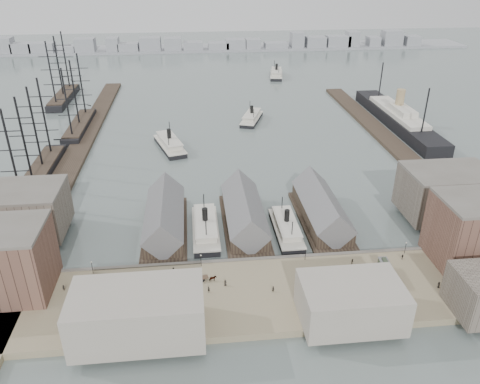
{
  "coord_description": "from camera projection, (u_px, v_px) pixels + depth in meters",
  "views": [
    {
      "loc": [
        -15.61,
        -115.9,
        81.23
      ],
      "look_at": [
        0.0,
        30.0,
        6.0
      ],
      "focal_mm": 35.0,
      "sensor_mm": 36.0,
      "label": 1
    }
  ],
  "objects": [
    {
      "name": "quay",
      "position": [
        260.0,
        295.0,
        122.94
      ],
      "size": [
        180.0,
        30.0,
        2.0
      ],
      "primitive_type": "cube",
      "color": "#807356",
      "rests_on": "ground"
    },
    {
      "name": "pedestrian_2",
      "position": [
        173.0,
        270.0,
        129.7
      ],
      "size": [
        1.1,
        0.77,
        1.56
      ],
      "primitive_type": "imported",
      "rotation": [
        0.0,
        0.0,
        2.95
      ],
      "color": "black",
      "rests_on": "quay"
    },
    {
      "name": "ferry_open_far",
      "position": [
        276.0,
        74.0,
        341.8
      ],
      "size": [
        13.46,
        29.42,
        10.13
      ],
      "rotation": [
        0.0,
        0.0,
        -0.18
      ],
      "color": "black",
      "rests_on": "ground"
    },
    {
      "name": "ferry_open_near",
      "position": [
        170.0,
        144.0,
        216.39
      ],
      "size": [
        16.47,
        29.73,
        10.17
      ],
      "rotation": [
        0.0,
        0.0,
        0.3
      ],
      "color": "black",
      "rests_on": "ground"
    },
    {
      "name": "street_bldg_west",
      "position": [
        138.0,
        314.0,
        106.29
      ],
      "size": [
        30.0,
        16.0,
        12.0
      ],
      "primitive_type": "cube",
      "color": "gray",
      "rests_on": "quay"
    },
    {
      "name": "tram",
      "position": [
        387.0,
        272.0,
        127.33
      ],
      "size": [
        3.06,
        9.8,
        3.44
      ],
      "rotation": [
        0.0,
        0.0,
        -0.06
      ],
      "color": "black",
      "rests_on": "quay"
    },
    {
      "name": "sailing_ship_near",
      "position": [
        38.0,
        174.0,
        185.97
      ],
      "size": [
        8.77,
        60.43,
        36.06
      ],
      "color": "black",
      "rests_on": "ground"
    },
    {
      "name": "seawall",
      "position": [
        253.0,
        262.0,
        135.96
      ],
      "size": [
        180.0,
        1.2,
        2.3
      ],
      "primitive_type": "cube",
      "color": "#59544C",
      "rests_on": "ground"
    },
    {
      "name": "pedestrian_1",
      "position": [
        95.0,
        301.0,
        118.24
      ],
      "size": [
        0.82,
        0.92,
        1.57
      ],
      "primitive_type": "imported",
      "rotation": [
        0.0,
        0.0,
        1.22
      ],
      "color": "black",
      "rests_on": "quay"
    },
    {
      "name": "pedestrian_3",
      "position": [
        182.0,
        302.0,
        117.85
      ],
      "size": [
        0.89,
        0.96,
        1.58
      ],
      "primitive_type": "imported",
      "rotation": [
        0.0,
        0.0,
        5.41
      ],
      "color": "black",
      "rests_on": "quay"
    },
    {
      "name": "ferry_docked_east",
      "position": [
        286.0,
        228.0,
        150.93
      ],
      "size": [
        7.64,
        25.45,
        9.09
      ],
      "color": "black",
      "rests_on": "ground"
    },
    {
      "name": "ocean_steamer",
      "position": [
        397.0,
        117.0,
        245.86
      ],
      "size": [
        12.89,
        94.18,
        18.84
      ],
      "color": "black",
      "rests_on": "ground"
    },
    {
      "name": "street_bldg_center",
      "position": [
        351.0,
        302.0,
        111.47
      ],
      "size": [
        24.0,
        16.0,
        10.0
      ],
      "primitive_type": "cube",
      "color": "gray",
      "rests_on": "quay"
    },
    {
      "name": "pedestrian_4",
      "position": [
        225.0,
        283.0,
        124.43
      ],
      "size": [
        1.03,
        0.92,
        1.77
      ],
      "primitive_type": "imported",
      "rotation": [
        0.0,
        0.0,
        3.67
      ],
      "color": "black",
      "rests_on": "quay"
    },
    {
      "name": "ground",
      "position": [
        251.0,
        255.0,
        141.09
      ],
      "size": [
        900.0,
        900.0,
        0.0
      ],
      "primitive_type": "plane",
      "color": "#53615E",
      "rests_on": "ground"
    },
    {
      "name": "ferry_shed_east",
      "position": [
        321.0,
        210.0,
        156.37
      ],
      "size": [
        14.0,
        42.0,
        12.6
      ],
      "color": "#2D231C",
      "rests_on": "ground"
    },
    {
      "name": "lamp_post_far_e",
      "position": [
        406.0,
        246.0,
        137.01
      ],
      "size": [
        0.44,
        0.44,
        3.92
      ],
      "color": "black",
      "rests_on": "quay"
    },
    {
      "name": "pedestrian_11",
      "position": [
        359.0,
        289.0,
        122.11
      ],
      "size": [
        1.17,
        1.29,
        1.74
      ],
      "primitive_type": "imported",
      "rotation": [
        0.0,
        0.0,
        2.18
      ],
      "color": "black",
      "rests_on": "quay"
    },
    {
      "name": "horse_cart_right",
      "position": [
        317.0,
        289.0,
        122.2
      ],
      "size": [
        4.72,
        1.9,
        1.69
      ],
      "rotation": [
        0.0,
        0.0,
        1.64
      ],
      "color": "black",
      "rests_on": "quay"
    },
    {
      "name": "ferry_open_mid",
      "position": [
        252.0,
        117.0,
        251.8
      ],
      "size": [
        15.83,
        26.64,
        9.13
      ],
      "rotation": [
        0.0,
        0.0,
        -0.34
      ],
      "color": "black",
      "rests_on": "ground"
    },
    {
      "name": "warehouse_east_back",
      "position": [
        446.0,
        193.0,
        156.46
      ],
      "size": [
        28.0,
        20.0,
        15.0
      ],
      "primitive_type": "cube",
      "color": "#60564C",
      "rests_on": "east_land"
    },
    {
      "name": "lamp_post_far_w",
      "position": [
        92.0,
        265.0,
        128.48
      ],
      "size": [
        0.44,
        0.44,
        3.92
      ],
      "color": "black",
      "rests_on": "quay"
    },
    {
      "name": "sailing_ship_far",
      "position": [
        64.0,
        96.0,
        286.95
      ],
      "size": [
        9.32,
        51.78,
        38.31
      ],
      "color": "black",
      "rests_on": "ground"
    },
    {
      "name": "horse_cart_left",
      "position": [
        119.0,
        282.0,
        124.8
      ],
      "size": [
        4.69,
        3.35,
        1.51
      ],
      "rotation": [
        0.0,
        0.0,
        1.08
      ],
      "color": "black",
      "rests_on": "quay"
    },
    {
      "name": "warehouse_west_back",
      "position": [
        22.0,
        212.0,
        146.28
      ],
      "size": [
        26.0,
        20.0,
        14.0
      ],
      "primitive_type": "cube",
      "color": "#60564C",
      "rests_on": "west_land"
    },
    {
      "name": "pedestrian_5",
      "position": [
        273.0,
        289.0,
        122.12
      ],
      "size": [
        0.74,
        0.61,
        1.79
      ],
      "primitive_type": "imported",
      "rotation": [
        0.0,
        0.0,
        3.37
      ],
      "color": "black",
      "rests_on": "quay"
    },
    {
      "name": "far_shore",
      "position": [
        203.0,
        46.0,
        434.76
      ],
      "size": [
        500.0,
        40.0,
        15.72
      ],
      "color": "gray",
      "rests_on": "ground"
    },
    {
      "name": "ferry_shed_west",
      "position": [
        165.0,
        218.0,
        151.45
      ],
      "size": [
        14.0,
        42.0,
        12.6
      ],
      "color": "#2D231C",
      "rests_on": "ground"
    },
    {
      "name": "lamp_post_near_w",
      "position": [
        201.0,
        258.0,
        131.33
      ],
      "size": [
        0.44,
        0.44,
        3.92
      ],
      "color": "black",
      "rests_on": "quay"
    },
    {
      "name": "horse_cart_center",
      "position": [
        210.0,
        278.0,
        126.24
      ],
      "size": [
        5.02,
        2.27,
        1.65
      ],
      "rotation": [
        0.0,
        0.0,
        1.8
      ],
      "color": "black",
      "rests_on": "quay"
    },
    {
      "name": "pedestrian_6",
      "position": [
        352.0,
        261.0,
        133.15
      ],
      "size": [
        0.84,
        0.96,
        1.69
      ],
      "primitive_type": "imported",
      "rotation": [
        0.0,
        0.0,
        1.3
      ],
      "color": "black",
      "rests_on": "quay"
    },
    {
      "name": "sailing_ship_mid",
      "position": [
        80.0,
        125.0,
        239.57
      ],
      "size": [
        8.58,
        49.55,
        35.26
      ],
      "color": "black",
      "rests_on": "ground"
    },
    {
      "name": "ferry_shed_center",
      "position": [
        244.0,
        214.0,
        153.91
      ],
      "size": [
        14.0,
        42.0,
        12.6
      ],
      "color": "#2D231C",
      "rests_on": "ground"
    },
    {
      "name": "lamp_post_near_e",
      "position": [
        306.0,
        252.0,
        134.17
      ],
      "size": [
        0.44,
        0.44,
        3.92
      ],
      "color": "black",
      "rests_on": "quay"
    },
    {
      "name": "pedestrian_9",
      "position": [
        439.0,
        285.0,
        123.7
      ],
      "size": [
        0.72,
        0.97,
        1.81
      ],
      "primitive_type": "imported",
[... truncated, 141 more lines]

